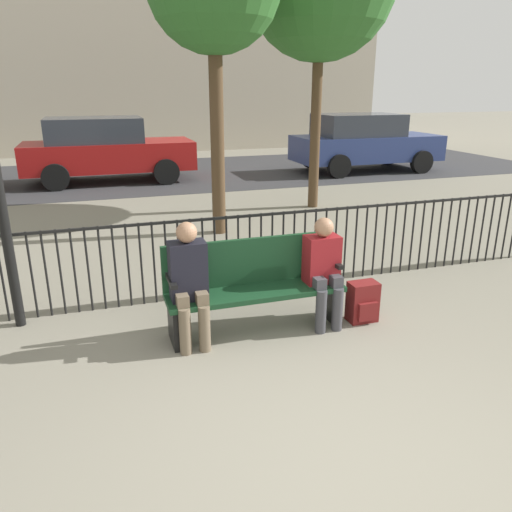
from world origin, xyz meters
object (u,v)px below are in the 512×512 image
at_px(backpack, 363,302).
at_px(parked_car_1, 364,142).
at_px(parked_car_0, 105,149).
at_px(park_bench, 254,283).
at_px(seated_person_0, 189,279).
at_px(seated_person_1, 324,267).

height_order(backpack, parked_car_1, parked_car_1).
relative_size(parked_car_0, parked_car_1, 1.00).
relative_size(park_bench, backpack, 4.13).
xyz_separation_m(seated_person_0, parked_car_0, (-0.38, 9.20, 0.18)).
distance_m(park_bench, seated_person_0, 0.70).
relative_size(seated_person_1, parked_car_0, 0.27).
bearing_deg(seated_person_0, parked_car_1, 52.12).
bearing_deg(parked_car_1, backpack, -119.53).
relative_size(park_bench, parked_car_1, 0.42).
xyz_separation_m(seated_person_0, parked_car_1, (6.76, 8.69, 0.18)).
height_order(seated_person_0, seated_person_1, seated_person_0).
bearing_deg(seated_person_0, park_bench, 11.04).
distance_m(seated_person_1, parked_car_0, 9.37).
bearing_deg(park_bench, parked_car_0, 96.59).
bearing_deg(park_bench, parked_car_1, 54.55).
relative_size(seated_person_1, parked_car_1, 0.27).
bearing_deg(parked_car_0, seated_person_0, -87.61).
distance_m(park_bench, backpack, 1.19).
xyz_separation_m(backpack, parked_car_1, (4.96, 8.76, 0.63)).
height_order(park_bench, backpack, park_bench).
bearing_deg(backpack, park_bench, 169.91).
height_order(park_bench, parked_car_0, parked_car_0).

